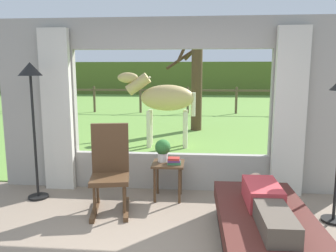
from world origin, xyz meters
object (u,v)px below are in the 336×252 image
at_px(reclining_person, 266,202).
at_px(recliner_sofa, 264,228).
at_px(horse, 164,98).
at_px(pasture_tree, 196,80).
at_px(side_table, 168,169).
at_px(book_stack, 174,161).
at_px(rocking_chair, 110,169).
at_px(potted_plant, 163,149).
at_px(floor_lamp_left, 31,90).

bearing_deg(reclining_person, recliner_sofa, 89.30).
height_order(horse, pasture_tree, pasture_tree).
bearing_deg(pasture_tree, reclining_person, -83.93).
xyz_separation_m(side_table, book_stack, (0.09, -0.06, 0.14)).
bearing_deg(side_table, rocking_chair, -149.05).
bearing_deg(rocking_chair, horse, 74.14).
relative_size(rocking_chair, side_table, 2.15).
bearing_deg(recliner_sofa, book_stack, 128.46).
relative_size(side_table, pasture_tree, 0.16).
distance_m(side_table, pasture_tree, 5.65).
relative_size(rocking_chair, horse, 0.62).
bearing_deg(horse, pasture_tree, -18.75).
relative_size(reclining_person, side_table, 2.75).
bearing_deg(potted_plant, reclining_person, -50.12).
xyz_separation_m(book_stack, pasture_tree, (0.27, 5.59, 0.95)).
xyz_separation_m(recliner_sofa, reclining_person, (-0.00, -0.05, 0.30)).
height_order(recliner_sofa, side_table, side_table).
bearing_deg(floor_lamp_left, potted_plant, 6.67).
distance_m(reclining_person, side_table, 1.72).
bearing_deg(rocking_chair, pasture_tree, 69.27).
relative_size(side_table, book_stack, 2.69).
bearing_deg(pasture_tree, side_table, -93.67).
relative_size(reclining_person, book_stack, 7.42).
xyz_separation_m(reclining_person, book_stack, (-1.00, 1.27, 0.04)).
bearing_deg(pasture_tree, horse, -107.49).
relative_size(rocking_chair, floor_lamp_left, 0.59).
distance_m(side_table, floor_lamp_left, 2.16).
height_order(rocking_chair, side_table, rocking_chair).
bearing_deg(rocking_chair, side_table, 20.39).
xyz_separation_m(potted_plant, floor_lamp_left, (-1.77, -0.21, 0.84)).
xyz_separation_m(rocking_chair, side_table, (0.71, 0.43, -0.12)).
xyz_separation_m(horse, pasture_tree, (0.73, 2.32, 0.36)).
bearing_deg(pasture_tree, recliner_sofa, -83.89).
distance_m(potted_plant, floor_lamp_left, 1.97).
height_order(side_table, book_stack, book_stack).
bearing_deg(book_stack, floor_lamp_left, -177.38).
height_order(potted_plant, pasture_tree, pasture_tree).
xyz_separation_m(reclining_person, pasture_tree, (-0.73, 6.86, 0.99)).
xyz_separation_m(reclining_person, potted_plant, (-1.16, 1.39, 0.18)).
bearing_deg(book_stack, side_table, 146.06).
height_order(floor_lamp_left, horse, floor_lamp_left).
xyz_separation_m(reclining_person, horse, (-1.46, 4.54, 0.63)).
distance_m(book_stack, pasture_tree, 5.68).
bearing_deg(pasture_tree, book_stack, -92.74).
bearing_deg(reclining_person, floor_lamp_left, 157.29).
xyz_separation_m(potted_plant, horse, (-0.30, 3.15, 0.45)).
xyz_separation_m(side_table, pasture_tree, (0.35, 5.53, 1.09)).
bearing_deg(floor_lamp_left, recliner_sofa, -21.17).
bearing_deg(reclining_person, pasture_tree, 95.37).
relative_size(recliner_sofa, side_table, 3.29).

